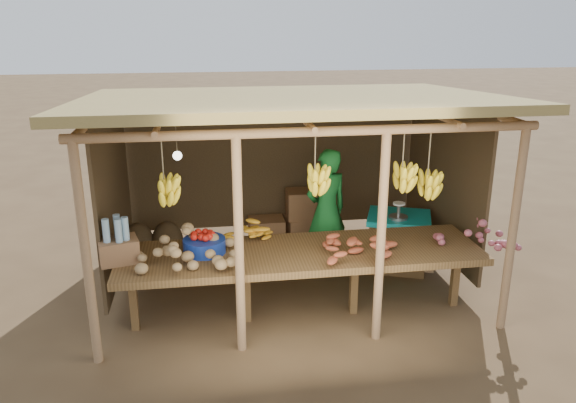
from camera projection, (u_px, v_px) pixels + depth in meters
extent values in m
plane|color=brown|center=(288.00, 279.00, 7.18)|extent=(60.00, 60.00, 0.00)
cylinder|color=#9F7752|center=(86.00, 257.00, 5.13)|extent=(0.09, 0.09, 2.20)
cylinder|color=#9F7752|center=(513.00, 232.00, 5.73)|extent=(0.09, 0.09, 2.20)
cylinder|color=#9F7752|center=(126.00, 173.00, 7.95)|extent=(0.09, 0.09, 2.20)
cylinder|color=#9F7752|center=(409.00, 162.00, 8.55)|extent=(0.09, 0.09, 2.20)
cylinder|color=#9F7752|center=(239.00, 248.00, 5.33)|extent=(0.09, 0.09, 2.20)
cylinder|color=#9F7752|center=(381.00, 240.00, 5.53)|extent=(0.09, 0.09, 2.20)
cylinder|color=#9F7752|center=(313.00, 132.00, 5.09)|extent=(4.40, 0.09, 0.09)
cylinder|color=#9F7752|center=(272.00, 92.00, 7.91)|extent=(4.40, 0.09, 0.09)
cube|color=#A28A4B|center=(288.00, 100.00, 6.48)|extent=(4.70, 3.50, 0.28)
cube|color=#4B3923|center=(273.00, 160.00, 8.20)|extent=(4.20, 0.04, 1.98)
cube|color=#4B3923|center=(114.00, 192.00, 6.70)|extent=(0.04, 2.40, 1.98)
cube|color=#4B3923|center=(444.00, 178.00, 7.30)|extent=(0.04, 2.40, 1.98)
cube|color=brown|center=(301.00, 254.00, 6.06)|extent=(3.90, 1.05, 0.08)
cube|color=brown|center=(133.00, 299.00, 5.92)|extent=(0.08, 0.08, 0.72)
cube|color=brown|center=(247.00, 291.00, 6.09)|extent=(0.08, 0.08, 0.72)
cube|color=brown|center=(354.00, 284.00, 6.27)|extent=(0.08, 0.08, 0.72)
cube|color=brown|center=(455.00, 277.00, 6.44)|extent=(0.08, 0.08, 0.72)
cylinder|color=navy|center=(204.00, 246.00, 5.97)|extent=(0.45, 0.45, 0.16)
cube|color=brown|center=(119.00, 250.00, 5.74)|extent=(0.45, 0.39, 0.24)
imported|color=#186F2B|center=(327.00, 211.00, 7.24)|extent=(0.70, 0.58, 1.64)
cube|color=brown|center=(397.00, 244.00, 7.44)|extent=(0.90, 0.83, 0.67)
cube|color=#0D9198|center=(399.00, 218.00, 7.33)|extent=(1.00, 0.93, 0.07)
cube|color=brown|center=(304.00, 230.00, 8.26)|extent=(0.52, 0.42, 0.40)
cube|color=brown|center=(304.00, 204.00, 8.13)|extent=(0.52, 0.42, 0.40)
cube|color=brown|center=(267.00, 232.00, 8.18)|extent=(0.52, 0.42, 0.40)
ellipsoid|color=#4B3923|center=(138.00, 240.00, 7.76)|extent=(0.44, 0.44, 0.60)
ellipsoid|color=#4B3923|center=(168.00, 239.00, 7.82)|extent=(0.44, 0.44, 0.60)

